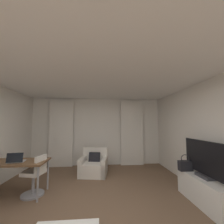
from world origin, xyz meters
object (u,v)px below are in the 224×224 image
laptop (16,160)px  tv_flatscreen (204,160)px  desk (15,164)px  desk_chair (35,177)px  tv_console (206,191)px  armchair (94,166)px  handbag_primary (185,165)px

laptop → tv_flatscreen: tv_flatscreen is taller
desk → desk_chair: 0.54m
laptop → desk_chair: bearing=12.1°
desk → tv_flatscreen: size_ratio=1.22×
tv_console → tv_flatscreen: bearing=-90.0°
desk_chair → armchair: bearing=43.1°
tv_console → handbag_primary: 0.59m
armchair → tv_console: bearing=-39.0°
desk → handbag_primary: (3.89, -0.25, -0.05)m
desk → tv_console: size_ratio=1.09×
laptop → handbag_primary: bearing=-2.5°
tv_console → desk: bearing=170.5°
armchair → tv_flatscreen: 3.04m
armchair → desk: bearing=-145.2°
desk → handbag_primary: 3.90m
desk → handbag_primary: bearing=-3.7°
laptop → tv_flatscreen: size_ratio=0.32×
desk → handbag_primary: size_ratio=3.67×
desk_chair → handbag_primary: 3.46m
desk_chair → desk: bearing=180.0°
desk_chair → tv_console: bearing=-10.6°
desk → laptop: size_ratio=3.81×
desk → desk_chair: size_ratio=1.53×
armchair → desk_chair: size_ratio=1.05×
armchair → laptop: laptop is taller
laptop → armchair: bearing=37.6°
handbag_primary → laptop: bearing=177.5°
armchair → tv_console: armchair is taller
tv_console → tv_flatscreen: tv_flatscreen is taller
armchair → laptop: (-1.66, -1.28, 0.54)m
desk → desk_chair: bearing=-0.0°
armchair → tv_flatscreen: (2.31, -1.87, 0.62)m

